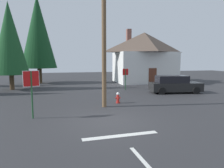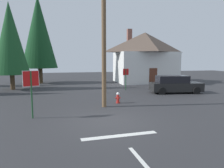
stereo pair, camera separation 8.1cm
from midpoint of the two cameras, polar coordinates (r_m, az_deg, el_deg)
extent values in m
cube|color=#2D2D30|center=(10.23, -0.78, -10.56)|extent=(80.00, 80.00, 0.10)
cube|color=silver|center=(8.37, 2.25, -14.21)|extent=(3.12, 0.41, 0.01)
cube|color=silver|center=(6.21, 10.12, -22.19)|extent=(0.21, 2.79, 0.01)
cylinder|color=#1E4C28|center=(11.17, -21.66, -2.88)|extent=(0.08, 0.08, 2.44)
cube|color=white|center=(11.07, -21.84, 1.39)|extent=(0.76, 0.32, 0.81)
cube|color=red|center=(11.07, -21.84, 1.39)|extent=(0.72, 0.31, 0.77)
cylinder|color=#AD231E|center=(14.28, 1.50, -5.17)|extent=(0.27, 0.27, 0.09)
cylinder|color=#AD231E|center=(14.22, 1.51, -3.99)|extent=(0.20, 0.20, 0.50)
sphere|color=white|center=(14.16, 1.51, -2.75)|extent=(0.22, 0.22, 0.22)
cylinder|color=#AD231E|center=(14.18, 0.94, -3.92)|extent=(0.09, 0.08, 0.08)
cylinder|color=#AD231E|center=(14.25, 2.08, -3.87)|extent=(0.09, 0.08, 0.08)
cylinder|color=#AD231E|center=(14.08, 1.67, -4.00)|extent=(0.10, 0.09, 0.10)
cylinder|color=brown|center=(12.87, -2.43, 10.66)|extent=(0.28, 0.28, 7.74)
cylinder|color=#1E4C28|center=(20.36, 3.64, 1.29)|extent=(0.08, 0.08, 2.12)
cube|color=white|center=(20.30, 3.66, 3.39)|extent=(0.65, 0.16, 0.66)
cube|color=red|center=(20.30, 3.66, 3.39)|extent=(0.62, 0.16, 0.63)
cube|color=silver|center=(27.84, 8.81, 4.63)|extent=(7.56, 6.04, 4.00)
pyramid|color=brown|center=(27.91, 8.94, 11.41)|extent=(8.17, 6.52, 2.60)
cube|color=brown|center=(28.35, 4.61, 12.71)|extent=(0.62, 0.62, 2.34)
cube|color=#592D1E|center=(25.20, 11.18, 2.10)|extent=(1.00, 0.09, 2.00)
cube|color=black|center=(19.48, 17.17, -0.72)|extent=(4.76, 2.45, 0.77)
cube|color=black|center=(19.27, 16.24, 1.34)|extent=(2.94, 1.95, 0.63)
cylinder|color=black|center=(20.90, 20.20, -1.01)|extent=(0.67, 0.32, 0.64)
cylinder|color=black|center=(19.37, 22.33, -1.69)|extent=(0.67, 0.32, 0.64)
cylinder|color=black|center=(19.80, 12.07, -1.15)|extent=(0.67, 0.32, 0.64)
cylinder|color=black|center=(18.18, 13.64, -1.89)|extent=(0.67, 0.32, 0.64)
cylinder|color=#4C3823|center=(27.71, -19.60, 2.21)|extent=(0.55, 0.55, 1.97)
cone|color=#143D1E|center=(27.85, -20.06, 13.50)|extent=(4.38, 4.38, 8.97)
cylinder|color=#4C3823|center=(22.91, -26.26, 0.51)|extent=(0.43, 0.43, 1.56)
cone|color=#194723|center=(22.90, -26.84, 11.35)|extent=(3.47, 3.47, 7.11)
camera|label=1|loc=(0.04, -90.16, -0.02)|focal=32.73mm
camera|label=2|loc=(0.04, 89.84, 0.02)|focal=32.73mm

